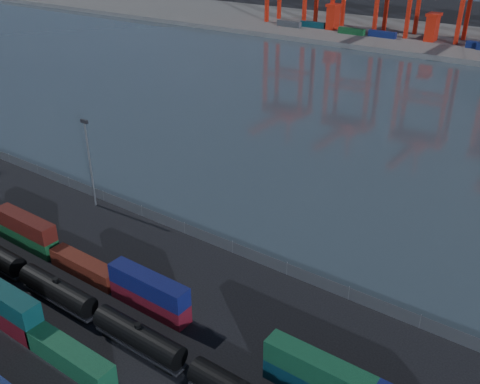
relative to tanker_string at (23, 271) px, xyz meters
The scene contains 8 objects.
ground 20.21m from the tanker_string, 11.52° to the right, with size 700.00×700.00×0.00m, color black.
harbor_water 102.91m from the tanker_string, 78.97° to the left, with size 700.00×700.00×0.00m, color #313E47.
container_row_mid 23.33m from the tanker_string, 16.27° to the right, with size 142.79×2.68×5.70m.
container_row_north 20.87m from the tanker_string, 18.03° to the left, with size 141.58×2.57×5.47m.
tanker_string is the anchor object (origin of this frame).
waterfront_fence 31.05m from the tanker_string, 50.62° to the left, with size 160.12×0.12×2.20m.
yard_light_mast 25.33m from the tanker_string, 115.12° to the left, with size 1.60×0.40×16.60m.
quay_containers 191.65m from the tanker_string, 87.40° to the left, with size 172.58×10.99×2.60m.
Camera 1 is at (42.33, -29.01, 47.30)m, focal length 40.00 mm.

